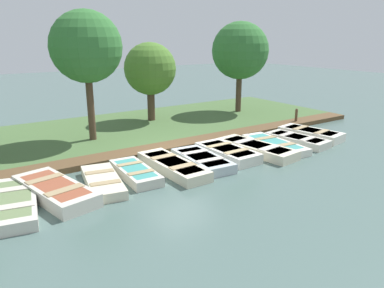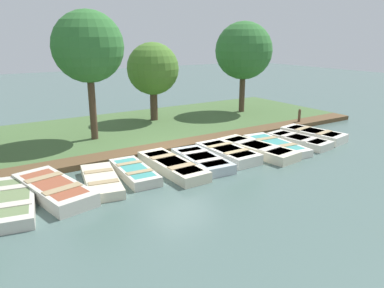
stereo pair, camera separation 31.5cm
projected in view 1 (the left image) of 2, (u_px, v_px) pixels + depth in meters
The scene contains 18 objects.
ground_plane at pixel (179, 158), 14.88m from camera, with size 80.00×80.00×0.00m, color #4C6660.
shore_bank at pixel (127, 130), 18.83m from camera, with size 8.00×24.00×0.18m.
dock_walkway at pixel (164, 148), 15.84m from camera, with size 1.04×23.61×0.22m.
rowboat_0 at pixel (15, 203), 10.52m from camera, with size 3.51×1.76×0.36m.
rowboat_1 at pixel (55, 190), 11.25m from camera, with size 3.50×1.89×0.43m.
rowboat_2 at pixel (103, 181), 12.07m from camera, with size 2.93×1.52×0.33m.
rowboat_3 at pixel (135, 172), 12.84m from camera, with size 2.67×1.13×0.35m.
rowboat_4 at pixel (173, 166), 13.42m from camera, with size 3.43×1.13×0.39m.
rowboat_5 at pixel (202, 160), 14.03m from camera, with size 2.93×1.40×0.38m.
rowboat_6 at pixel (227, 153), 14.86m from camera, with size 2.79×1.27×0.42m.
rowboat_7 at pixel (256, 148), 15.46m from camera, with size 3.64×1.62×0.40m.
rowboat_8 at pixel (275, 145), 16.12m from camera, with size 3.30×1.37×0.33m.
rowboat_9 at pixel (297, 140), 16.83m from camera, with size 2.95×1.46×0.35m.
rowboat_10 at pixel (311, 134), 17.73m from camera, with size 3.05×1.65×0.42m.
mooring_post_far at pixel (296, 117), 20.16m from camera, with size 0.14×0.14×0.91m.
park_tree_left at pixel (86, 47), 15.74m from camera, with size 3.05×3.05×5.76m.
park_tree_center at pixel (150, 69), 19.90m from camera, with size 2.77×2.77×4.36m.
park_tree_right at pixel (240, 51), 22.03m from camera, with size 3.35×3.35×5.49m.
Camera 1 is at (11.98, -7.50, 4.72)m, focal length 35.00 mm.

